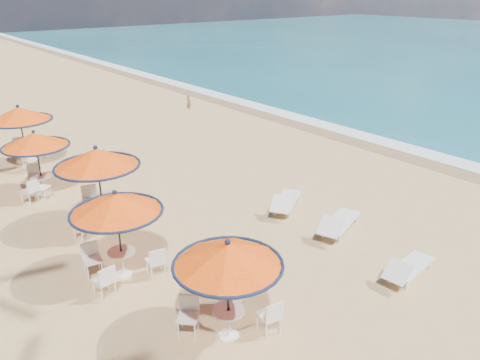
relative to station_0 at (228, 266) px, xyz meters
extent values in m
plane|color=tan|center=(4.58, -0.37, -1.71)|extent=(160.00, 160.00, 0.00)
cube|color=white|center=(13.88, 9.63, -1.71)|extent=(1.20, 140.00, 0.04)
cube|color=olive|center=(12.98, 9.63, -1.71)|extent=(1.40, 140.00, 0.02)
cylinder|color=black|center=(-0.04, -0.04, -0.59)|extent=(0.05, 0.05, 2.24)
cone|color=#ED5014|center=(-0.04, -0.04, 0.29)|extent=(2.24, 2.24, 0.49)
torus|color=#111A33|center=(-0.04, -0.04, 0.06)|extent=(2.24, 2.24, 0.07)
sphere|color=#111A33|center=(-0.04, -0.04, 0.57)|extent=(0.12, 0.12, 0.12)
cylinder|color=silver|center=(-0.04, -0.04, -1.05)|extent=(0.68, 0.68, 0.04)
cylinder|color=silver|center=(-0.04, -0.04, -1.37)|extent=(0.08, 0.08, 0.68)
cylinder|color=black|center=(-0.74, 3.47, -0.57)|extent=(0.05, 0.05, 2.28)
cone|color=#ED5014|center=(-0.74, 3.47, 0.32)|extent=(2.28, 2.28, 0.49)
torus|color=#111A33|center=(-0.74, 3.47, 0.09)|extent=(2.28, 2.28, 0.07)
sphere|color=#111A33|center=(-0.74, 3.47, 0.61)|extent=(0.12, 0.12, 0.12)
cylinder|color=silver|center=(-0.74, 3.47, -1.04)|extent=(0.69, 0.69, 0.04)
cylinder|color=silver|center=(-0.74, 3.47, -1.36)|extent=(0.08, 0.08, 0.69)
cylinder|color=black|center=(-0.01, 6.28, -0.45)|extent=(0.05, 0.05, 2.51)
cone|color=#ED5014|center=(-0.01, 6.28, 0.53)|extent=(2.51, 2.51, 0.55)
torus|color=#111A33|center=(-0.01, 6.28, 0.28)|extent=(2.51, 2.51, 0.08)
sphere|color=#111A33|center=(-0.01, 6.28, 0.85)|extent=(0.13, 0.13, 0.13)
cylinder|color=silver|center=(-0.01, 6.28, -0.97)|extent=(0.76, 0.76, 0.04)
cylinder|color=silver|center=(-0.01, 6.28, -1.33)|extent=(0.09, 0.09, 0.76)
cylinder|color=black|center=(-0.69, 9.93, -0.57)|extent=(0.05, 0.05, 2.27)
cone|color=#ED5014|center=(-0.69, 9.93, 0.31)|extent=(2.27, 2.27, 0.49)
torus|color=#111A33|center=(-0.69, 9.93, 0.09)|extent=(2.27, 2.27, 0.07)
sphere|color=#111A33|center=(-0.69, 9.93, 0.60)|extent=(0.12, 0.12, 0.12)
cylinder|color=silver|center=(-0.69, 9.93, -1.04)|extent=(0.69, 0.69, 0.04)
cylinder|color=silver|center=(-0.69, 9.93, -1.36)|extent=(0.08, 0.08, 0.69)
cylinder|color=black|center=(-0.30, 13.16, -0.47)|extent=(0.05, 0.05, 2.49)
cone|color=#ED5014|center=(-0.30, 13.16, 0.51)|extent=(2.49, 2.49, 0.54)
torus|color=#111A33|center=(-0.30, 13.16, 0.26)|extent=(2.49, 2.49, 0.08)
sphere|color=#111A33|center=(-0.30, 13.16, 0.82)|extent=(0.13, 0.13, 0.13)
cylinder|color=silver|center=(-0.30, 13.16, -0.98)|extent=(0.76, 0.76, 0.04)
cylinder|color=silver|center=(-0.30, 13.16, -1.33)|extent=(0.09, 0.09, 0.76)
cube|color=silver|center=(4.96, -1.15, -1.45)|extent=(1.63, 0.75, 0.06)
cube|color=silver|center=(4.18, -1.24, -1.25)|extent=(0.59, 0.63, 0.39)
cube|color=silver|center=(4.96, -1.15, -1.60)|extent=(0.06, 0.06, 0.22)
cube|color=silver|center=(5.44, 1.55, -1.42)|extent=(1.87, 1.19, 0.07)
cube|color=silver|center=(4.61, 1.26, -1.19)|extent=(0.77, 0.80, 0.44)
cube|color=silver|center=(5.44, 1.55, -1.59)|extent=(0.06, 0.06, 0.25)
cube|color=silver|center=(5.29, 3.69, -1.43)|extent=(1.77, 1.44, 0.07)
cube|color=silver|center=(4.57, 3.23, -1.21)|extent=(0.81, 0.83, 0.42)
cube|color=silver|center=(5.29, 3.69, -1.59)|extent=(0.06, 0.06, 0.24)
imported|color=#8C5847|center=(10.23, 17.28, -1.25)|extent=(0.34, 0.40, 0.92)
camera|label=1|loc=(-4.79, -6.32, 5.11)|focal=35.00mm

